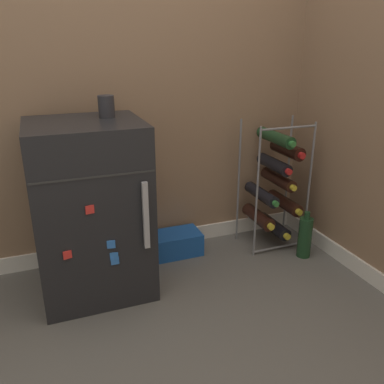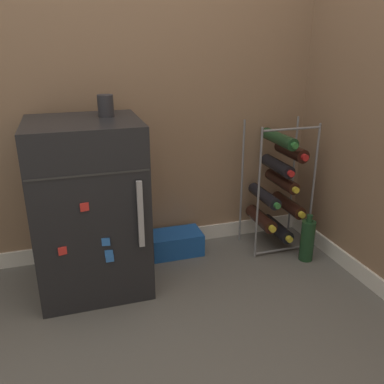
# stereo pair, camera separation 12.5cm
# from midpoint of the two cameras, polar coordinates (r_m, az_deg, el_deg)

# --- Properties ---
(ground_plane) EXTENTS (14.00, 14.00, 0.00)m
(ground_plane) POSITION_cam_midpoint_polar(r_m,az_deg,el_deg) (2.02, -0.11, -14.98)
(ground_plane) COLOR #56544F
(wall_back) EXTENTS (6.92, 0.07, 2.50)m
(wall_back) POSITION_cam_midpoint_polar(r_m,az_deg,el_deg) (2.23, -5.10, 22.23)
(wall_back) COLOR #84664C
(wall_back) RESTS_ON ground_plane
(mini_fridge) EXTENTS (0.51, 0.50, 0.84)m
(mini_fridge) POSITION_cam_midpoint_polar(r_m,az_deg,el_deg) (2.00, -12.40, -2.10)
(mini_fridge) COLOR black
(mini_fridge) RESTS_ON ground_plane
(wine_rack) EXTENTS (0.35, 0.33, 0.75)m
(wine_rack) POSITION_cam_midpoint_polar(r_m,az_deg,el_deg) (2.42, 13.40, 0.62)
(wine_rack) COLOR slate
(wine_rack) RESTS_ON ground_plane
(soda_box) EXTENTS (0.30, 0.18, 0.13)m
(soda_box) POSITION_cam_midpoint_polar(r_m,az_deg,el_deg) (2.38, -0.76, -7.16)
(soda_box) COLOR #194C9E
(soda_box) RESTS_ON ground_plane
(fridge_top_cup) EXTENTS (0.07, 0.07, 0.10)m
(fridge_top_cup) POSITION_cam_midpoint_polar(r_m,az_deg,el_deg) (1.94, -10.20, 11.83)
(fridge_top_cup) COLOR #28282D
(fridge_top_cup) RESTS_ON mini_fridge
(loose_bottle_floor) EXTENTS (0.08, 0.08, 0.27)m
(loose_bottle_floor) POSITION_cam_midpoint_polar(r_m,az_deg,el_deg) (2.39, 17.33, -6.49)
(loose_bottle_floor) COLOR #19381E
(loose_bottle_floor) RESTS_ON ground_plane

